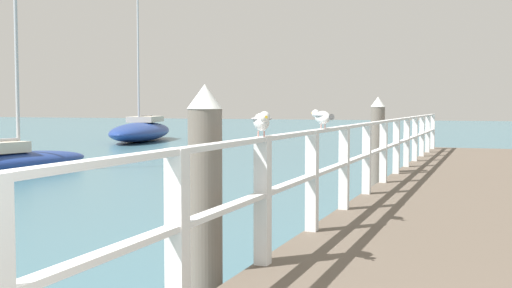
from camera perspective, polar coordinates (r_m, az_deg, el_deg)
name	(u,v)px	position (r m, az deg, el deg)	size (l,w,h in m)	color
pier_deck	(454,200)	(11.30, 17.32, -4.85)	(2.56, 20.08, 0.51)	brown
pier_railing	(383,145)	(11.34, 11.35, -0.05)	(0.12, 18.60, 1.09)	white
dock_piling_near	(205,208)	(5.25, -4.56, -5.70)	(0.29, 0.29, 2.03)	#6B6056
dock_piling_far	(377,147)	(12.98, 10.83, -0.28)	(0.29, 0.29, 2.03)	#6B6056
seagull_foreground	(262,121)	(5.30, 0.50, 2.09)	(0.27, 0.44, 0.21)	white
seagull_background	(322,117)	(7.23, 5.96, 2.44)	(0.35, 0.38, 0.21)	white
boat_0	(9,160)	(18.87, -21.23, -1.36)	(2.56, 5.45, 5.41)	navy
boat_4	(141,131)	(33.64, -10.24, 1.19)	(4.60, 8.56, 10.68)	navy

